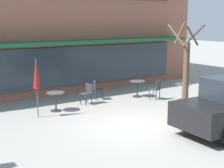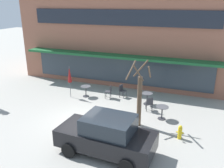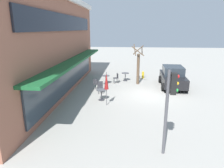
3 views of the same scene
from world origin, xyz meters
name	(u,v)px [view 1 (image 1 of 3)]	position (x,y,z in m)	size (l,w,h in m)	color
ground_plane	(136,126)	(0.00, 0.00, 0.00)	(80.00, 80.00, 0.00)	#9E9B93
building_facade	(27,19)	(0.00, 9.96, 3.62)	(17.17, 9.10, 7.25)	#935B47
cafe_table_near_wall	(137,86)	(2.84, 3.54, 0.52)	(0.70, 0.70, 0.76)	#333338
cafe_table_streetside	(183,89)	(4.08, 1.82, 0.52)	(0.70, 0.70, 0.76)	#333338
cafe_table_by_tree	(56,98)	(-1.43, 3.34, 0.52)	(0.70, 0.70, 0.76)	#333338
patio_umbrella_green_folded	(36,74)	(-2.38, 2.88, 1.63)	(0.28, 0.28, 2.20)	#4C4C51
cafe_chair_0	(156,88)	(3.19, 2.61, 0.53)	(0.51, 0.51, 0.89)	#333338
cafe_chair_1	(87,92)	(0.19, 3.65, 0.53)	(0.47, 0.47, 0.89)	#333338
cafe_chair_2	(97,88)	(0.97, 4.11, 0.53)	(0.50, 0.50, 0.89)	#333338
street_tree	(186,70)	(3.03, 0.69, 1.62)	(1.17, 1.11, 3.53)	brown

